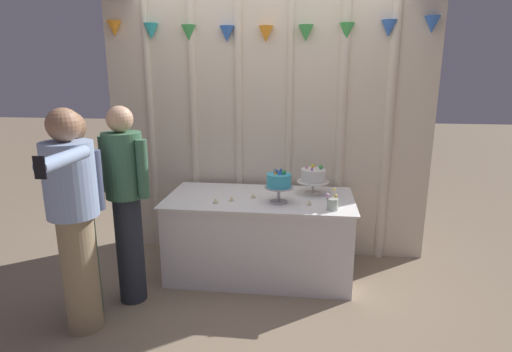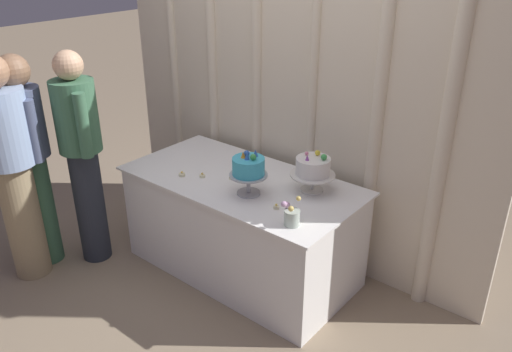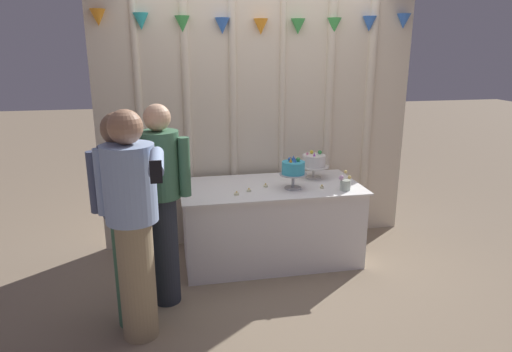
{
  "view_description": "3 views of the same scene",
  "coord_description": "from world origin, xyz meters",
  "px_view_note": "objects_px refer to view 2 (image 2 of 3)",
  "views": [
    {
      "loc": [
        0.4,
        -3.4,
        1.83
      ],
      "look_at": [
        -0.05,
        0.25,
        0.89
      ],
      "focal_mm": 29.03,
      "sensor_mm": 36.0,
      "label": 1
    },
    {
      "loc": [
        2.07,
        -2.27,
        2.26
      ],
      "look_at": [
        0.11,
        0.13,
        0.78
      ],
      "focal_mm": 35.93,
      "sensor_mm": 36.0,
      "label": 2
    },
    {
      "loc": [
        -0.92,
        -3.77,
        1.96
      ],
      "look_at": [
        -0.15,
        0.02,
        0.86
      ],
      "focal_mm": 31.6,
      "sensor_mm": 36.0,
      "label": 3
    }
  ],
  "objects_px": {
    "cake_table": "(242,226)",
    "cake_display_nearleft": "(248,168)",
    "tealight_near_right": "(232,177)",
    "tealight_far_right": "(276,207)",
    "tealight_near_left": "(202,176)",
    "guest_man_dark_suit": "(82,151)",
    "tealight_far_left": "(182,175)",
    "cake_display_nearright": "(313,168)",
    "flower_vase": "(291,216)",
    "guest_man_pink_jacket": "(29,152)",
    "guest_girl_blue_dress": "(10,162)"
  },
  "relations": [
    {
      "from": "tealight_far_right",
      "to": "cake_table",
      "type": "bearing_deg",
      "value": 157.85
    },
    {
      "from": "guest_girl_blue_dress",
      "to": "tealight_near_left",
      "type": "bearing_deg",
      "value": 42.54
    },
    {
      "from": "tealight_far_left",
      "to": "guest_girl_blue_dress",
      "type": "relative_size",
      "value": 0.03
    },
    {
      "from": "guest_girl_blue_dress",
      "to": "cake_table",
      "type": "bearing_deg",
      "value": 40.67
    },
    {
      "from": "tealight_far_left",
      "to": "tealight_near_right",
      "type": "xyz_separation_m",
      "value": [
        0.3,
        0.18,
        -0.0
      ]
    },
    {
      "from": "cake_table",
      "to": "tealight_near_right",
      "type": "bearing_deg",
      "value": -147.46
    },
    {
      "from": "cake_table",
      "to": "cake_display_nearleft",
      "type": "relative_size",
      "value": 5.58
    },
    {
      "from": "tealight_far_left",
      "to": "guest_man_pink_jacket",
      "type": "bearing_deg",
      "value": -145.09
    },
    {
      "from": "tealight_far_right",
      "to": "guest_man_pink_jacket",
      "type": "distance_m",
      "value": 1.8
    },
    {
      "from": "cake_display_nearright",
      "to": "tealight_far_left",
      "type": "distance_m",
      "value": 0.92
    },
    {
      "from": "cake_table",
      "to": "guest_man_dark_suit",
      "type": "height_order",
      "value": "guest_man_dark_suit"
    },
    {
      "from": "cake_display_nearleft",
      "to": "tealight_near_right",
      "type": "height_order",
      "value": "cake_display_nearleft"
    },
    {
      "from": "tealight_near_left",
      "to": "tealight_near_right",
      "type": "bearing_deg",
      "value": 31.69
    },
    {
      "from": "tealight_near_right",
      "to": "tealight_far_right",
      "type": "height_order",
      "value": "same"
    },
    {
      "from": "cake_display_nearleft",
      "to": "guest_girl_blue_dress",
      "type": "height_order",
      "value": "guest_girl_blue_dress"
    },
    {
      "from": "cake_display_nearright",
      "to": "guest_girl_blue_dress",
      "type": "relative_size",
      "value": 0.18
    },
    {
      "from": "guest_man_pink_jacket",
      "to": "tealight_near_left",
      "type": "bearing_deg",
      "value": 34.53
    },
    {
      "from": "tealight_far_left",
      "to": "tealight_near_left",
      "type": "height_order",
      "value": "tealight_far_left"
    },
    {
      "from": "cake_table",
      "to": "tealight_near_right",
      "type": "distance_m",
      "value": 0.38
    },
    {
      "from": "tealight_far_right",
      "to": "cake_display_nearleft",
      "type": "bearing_deg",
      "value": 169.84
    },
    {
      "from": "tealight_far_right",
      "to": "tealight_near_left",
      "type": "bearing_deg",
      "value": 177.06
    },
    {
      "from": "tealight_near_right",
      "to": "tealight_far_right",
      "type": "relative_size",
      "value": 1.14
    },
    {
      "from": "flower_vase",
      "to": "tealight_near_right",
      "type": "height_order",
      "value": "flower_vase"
    },
    {
      "from": "cake_display_nearright",
      "to": "guest_man_pink_jacket",
      "type": "relative_size",
      "value": 0.19
    },
    {
      "from": "tealight_far_left",
      "to": "guest_girl_blue_dress",
      "type": "distance_m",
      "value": 1.14
    },
    {
      "from": "tealight_near_left",
      "to": "guest_girl_blue_dress",
      "type": "xyz_separation_m",
      "value": [
        -0.94,
        -0.86,
        0.13
      ]
    },
    {
      "from": "flower_vase",
      "to": "tealight_near_left",
      "type": "bearing_deg",
      "value": 171.26
    },
    {
      "from": "flower_vase",
      "to": "guest_man_pink_jacket",
      "type": "relative_size",
      "value": 0.11
    },
    {
      "from": "cake_display_nearleft",
      "to": "guest_man_dark_suit",
      "type": "xyz_separation_m",
      "value": [
        -1.16,
        -0.45,
        -0.04
      ]
    },
    {
      "from": "tealight_far_right",
      "to": "guest_man_dark_suit",
      "type": "distance_m",
      "value": 1.48
    },
    {
      "from": "cake_display_nearright",
      "to": "tealight_far_left",
      "type": "relative_size",
      "value": 6.45
    },
    {
      "from": "cake_table",
      "to": "guest_man_pink_jacket",
      "type": "bearing_deg",
      "value": -145.95
    },
    {
      "from": "cake_display_nearright",
      "to": "tealight_near_left",
      "type": "height_order",
      "value": "cake_display_nearright"
    },
    {
      "from": "cake_display_nearright",
      "to": "tealight_far_right",
      "type": "distance_m",
      "value": 0.38
    },
    {
      "from": "tealight_near_left",
      "to": "tealight_near_right",
      "type": "relative_size",
      "value": 0.99
    },
    {
      "from": "tealight_far_left",
      "to": "cake_display_nearleft",
      "type": "bearing_deg",
      "value": 9.43
    },
    {
      "from": "flower_vase",
      "to": "cake_display_nearright",
      "type": "bearing_deg",
      "value": 108.76
    },
    {
      "from": "cake_table",
      "to": "tealight_near_left",
      "type": "height_order",
      "value": "tealight_near_left"
    },
    {
      "from": "tealight_far_left",
      "to": "tealight_far_right",
      "type": "xyz_separation_m",
      "value": [
        0.79,
        0.04,
        0.0
      ]
    },
    {
      "from": "guest_man_pink_jacket",
      "to": "cake_display_nearright",
      "type": "bearing_deg",
      "value": 30.4
    },
    {
      "from": "cake_table",
      "to": "tealight_far_right",
      "type": "xyz_separation_m",
      "value": [
        0.44,
        -0.18,
        0.38
      ]
    },
    {
      "from": "guest_man_dark_suit",
      "to": "flower_vase",
      "type": "bearing_deg",
      "value": 10.86
    },
    {
      "from": "cake_display_nearleft",
      "to": "cake_display_nearright",
      "type": "height_order",
      "value": "cake_display_nearleft"
    },
    {
      "from": "guest_man_pink_jacket",
      "to": "tealight_far_left",
      "type": "bearing_deg",
      "value": 34.91
    },
    {
      "from": "cake_display_nearright",
      "to": "tealight_near_left",
      "type": "xyz_separation_m",
      "value": [
        -0.7,
        -0.31,
        -0.15
      ]
    },
    {
      "from": "tealight_near_left",
      "to": "guest_man_dark_suit",
      "type": "height_order",
      "value": "guest_man_dark_suit"
    },
    {
      "from": "flower_vase",
      "to": "guest_man_dark_suit",
      "type": "xyz_separation_m",
      "value": [
        -1.6,
        -0.31,
        0.08
      ]
    },
    {
      "from": "tealight_near_left",
      "to": "tealight_far_right",
      "type": "height_order",
      "value": "tealight_far_right"
    },
    {
      "from": "tealight_near_right",
      "to": "tealight_near_left",
      "type": "bearing_deg",
      "value": -148.31
    },
    {
      "from": "guest_girl_blue_dress",
      "to": "cake_display_nearleft",
      "type": "bearing_deg",
      "value": 32.98
    }
  ]
}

